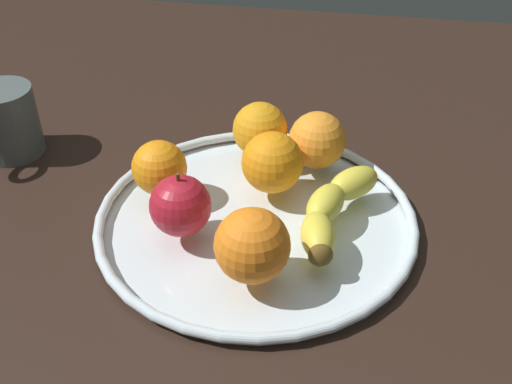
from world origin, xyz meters
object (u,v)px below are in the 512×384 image
at_px(banana, 332,209).
at_px(orange_back_right, 159,168).
at_px(fruit_bowl, 256,218).
at_px(ambient_mug, 6,122).
at_px(orange_front_right, 252,245).
at_px(orange_center, 272,162).
at_px(apple, 181,206).
at_px(orange_front_left, 260,130).
at_px(orange_back_left, 317,140).

bearing_deg(banana, orange_back_right, -78.75).
xyz_separation_m(fruit_bowl, ambient_mug, (-0.09, -0.36, 0.04)).
relative_size(fruit_bowl, orange_front_right, 4.84).
relative_size(orange_front_right, orange_back_right, 1.17).
bearing_deg(orange_back_right, orange_center, 102.53).
xyz_separation_m(banana, ambient_mug, (-0.10, -0.45, 0.01)).
xyz_separation_m(fruit_bowl, apple, (0.05, -0.08, 0.04)).
relative_size(banana, orange_front_left, 2.54).
distance_m(orange_back_right, orange_back_left, 0.20).
relative_size(orange_front_left, orange_back_left, 0.99).
relative_size(orange_center, orange_back_left, 1.02).
height_order(orange_front_right, orange_front_left, orange_front_right).
distance_m(apple, orange_front_left, 0.18).
relative_size(orange_center, orange_back_right, 1.12).
bearing_deg(banana, fruit_bowl, -72.83).
bearing_deg(orange_back_right, fruit_bowl, 79.51).
xyz_separation_m(apple, orange_back_right, (-0.07, -0.05, -0.00)).
distance_m(orange_front_right, orange_center, 0.15).
height_order(orange_center, orange_front_left, orange_center).
bearing_deg(banana, ambient_mug, -84.44).
bearing_deg(orange_front_right, banana, 143.66).
bearing_deg(banana, orange_back_left, -147.92).
bearing_deg(orange_back_right, apple, 33.88).
distance_m(fruit_bowl, orange_back_left, 0.14).
distance_m(orange_back_left, ambient_mug, 0.42).
distance_m(apple, orange_front_right, 0.11).
bearing_deg(orange_back_left, orange_center, -37.92).
xyz_separation_m(orange_back_right, orange_front_left, (-0.10, 0.10, 0.00)).
distance_m(fruit_bowl, orange_center, 0.07).
height_order(banana, apple, apple).
distance_m(fruit_bowl, banana, 0.09).
height_order(apple, orange_front_left, apple).
xyz_separation_m(orange_back_right, ambient_mug, (-0.07, -0.24, -0.00)).
relative_size(orange_back_right, ambient_mug, 0.55).
bearing_deg(ambient_mug, apple, 63.73).
bearing_deg(fruit_bowl, orange_center, 168.69).
relative_size(orange_front_right, orange_front_left, 1.08).
bearing_deg(fruit_bowl, orange_back_right, -100.49).
height_order(fruit_bowl, orange_back_left, orange_back_left).
bearing_deg(ambient_mug, banana, 78.03).
xyz_separation_m(fruit_bowl, orange_center, (-0.05, 0.01, 0.05)).
distance_m(apple, orange_center, 0.13).
xyz_separation_m(orange_back_left, ambient_mug, (0.02, -0.42, -0.01)).
bearing_deg(orange_front_left, orange_front_right, 8.03).
relative_size(orange_back_right, orange_back_left, 0.91).
xyz_separation_m(apple, orange_center, (-0.10, 0.09, 0.00)).
bearing_deg(orange_back_left, orange_front_left, -100.01).
relative_size(apple, orange_back_left, 1.05).
bearing_deg(ambient_mug, fruit_bowl, 75.30).
bearing_deg(orange_back_right, orange_front_left, 135.14).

